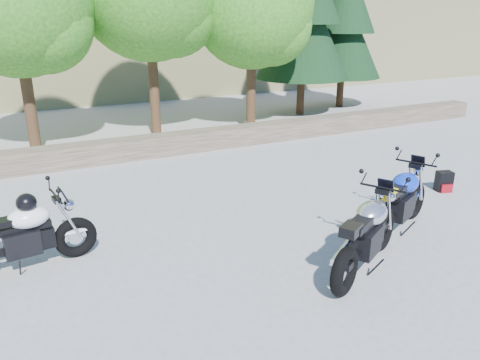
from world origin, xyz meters
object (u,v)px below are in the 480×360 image
(white_bike, at_px, (21,234))
(blue_bike, at_px, (401,202))
(backpack, at_px, (444,182))
(silver_bike, at_px, (367,236))

(white_bike, bearing_deg, blue_bike, -21.24)
(white_bike, xyz_separation_m, backpack, (7.57, -0.41, -0.34))
(silver_bike, relative_size, backpack, 4.79)
(silver_bike, height_order, backpack, silver_bike)
(backpack, bearing_deg, white_bike, -165.08)
(silver_bike, xyz_separation_m, white_bike, (-4.12, 2.07, 0.02))
(white_bike, bearing_deg, silver_bike, -33.49)
(silver_bike, distance_m, blue_bike, 1.45)
(white_bike, bearing_deg, backpack, -9.89)
(silver_bike, height_order, white_bike, white_bike)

